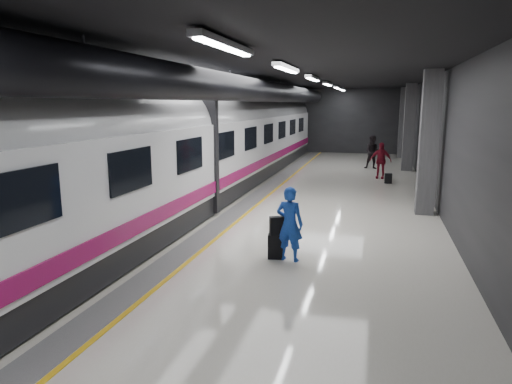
% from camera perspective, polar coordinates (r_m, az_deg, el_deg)
% --- Properties ---
extents(ground, '(40.00, 40.00, 0.00)m').
position_cam_1_polar(ground, '(13.96, 2.00, -3.43)').
color(ground, silver).
rests_on(ground, ground).
extents(platform_hall, '(10.02, 40.02, 4.51)m').
position_cam_1_polar(platform_hall, '(14.52, 1.84, 11.23)').
color(platform_hall, black).
rests_on(platform_hall, ground).
extents(train, '(3.05, 38.00, 4.05)m').
position_cam_1_polar(train, '(14.66, -10.46, 5.31)').
color(train, black).
rests_on(train, ground).
extents(traveler_main, '(0.67, 0.49, 1.69)m').
position_cam_1_polar(traveler_main, '(10.18, 4.22, -4.00)').
color(traveler_main, blue).
rests_on(traveler_main, ground).
extents(suitcase_main, '(0.38, 0.27, 0.57)m').
position_cam_1_polar(suitcase_main, '(10.45, 2.47, -6.81)').
color(suitcase_main, black).
rests_on(suitcase_main, ground).
extents(shoulder_bag, '(0.35, 0.28, 0.42)m').
position_cam_1_polar(shoulder_bag, '(10.29, 2.60, -4.23)').
color(shoulder_bag, black).
rests_on(shoulder_bag, suitcase_main).
extents(traveler_far_a, '(0.89, 0.71, 1.80)m').
position_cam_1_polar(traveler_far_a, '(25.42, 14.40, 4.84)').
color(traveler_far_a, black).
rests_on(traveler_far_a, ground).
extents(traveler_far_b, '(1.05, 0.57, 1.69)m').
position_cam_1_polar(traveler_far_b, '(22.25, 15.31, 3.82)').
color(traveler_far_b, maroon).
rests_on(traveler_far_b, ground).
extents(suitcase_far, '(0.32, 0.23, 0.44)m').
position_cam_1_polar(suitcase_far, '(21.02, 16.20, 1.65)').
color(suitcase_far, black).
rests_on(suitcase_far, ground).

